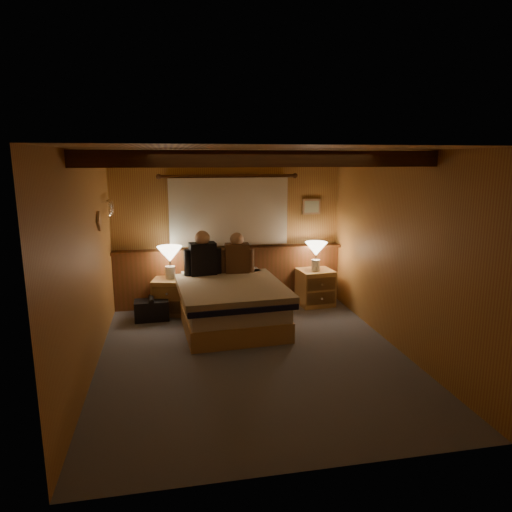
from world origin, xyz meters
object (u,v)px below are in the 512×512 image
object	(u,v)px
nightstand_left	(170,296)
person_left	(203,256)
bed	(230,303)
duffel_bag	(152,310)
lamp_right	(316,251)
lamp_left	(170,256)
nightstand_right	(315,287)
person_right	(237,256)

from	to	relation	value
nightstand_left	person_left	bearing A→B (deg)	-0.46
bed	person_left	bearing A→B (deg)	116.96
person_left	duffel_bag	bearing A→B (deg)	-177.79
bed	lamp_right	world-z (taller)	lamp_right
lamp_left	lamp_right	xyz separation A→B (m)	(2.26, -0.08, 0.01)
lamp_right	bed	bearing A→B (deg)	-156.72
person_left	nightstand_right	bearing A→B (deg)	-4.09
nightstand_left	nightstand_right	distance (m)	2.29
nightstand_left	lamp_left	distance (m)	0.62
nightstand_right	lamp_left	xyz separation A→B (m)	(-2.28, 0.05, 0.60)
lamp_right	duffel_bag	bearing A→B (deg)	-175.76
person_left	duffel_bag	xyz separation A→B (m)	(-0.77, -0.13, -0.74)
nightstand_right	person_right	world-z (taller)	person_right
lamp_right	lamp_left	bearing A→B (deg)	177.92
lamp_left	bed	bearing A→B (deg)	-40.91
bed	lamp_left	size ratio (longest dim) A/B	3.85
lamp_right	duffel_bag	size ratio (longest dim) A/B	0.92
nightstand_left	person_right	size ratio (longest dim) A/B	0.90
bed	lamp_right	size ratio (longest dim) A/B	4.13
nightstand_left	lamp_right	world-z (taller)	lamp_right
nightstand_right	lamp_left	size ratio (longest dim) A/B	1.18
person_right	duffel_bag	size ratio (longest dim) A/B	1.28
duffel_bag	lamp_left	bearing A→B (deg)	41.18
nightstand_left	lamp_left	bearing A→B (deg)	79.00
nightstand_right	lamp_right	size ratio (longest dim) A/B	1.26
nightstand_left	lamp_right	size ratio (longest dim) A/B	1.25
bed	lamp_left	xyz separation A→B (m)	(-0.81, 0.70, 0.56)
person_right	bed	bearing A→B (deg)	-104.25
lamp_left	lamp_right	distance (m)	2.26
bed	duffel_bag	world-z (taller)	bed
nightstand_right	person_right	distance (m)	1.40
bed	nightstand_right	distance (m)	1.60
bed	nightstand_left	distance (m)	1.07
person_right	duffel_bag	xyz separation A→B (m)	(-1.29, -0.16, -0.71)
bed	duffel_bag	xyz separation A→B (m)	(-1.10, 0.43, -0.17)
lamp_right	person_right	size ratio (longest dim) A/B	0.72
nightstand_right	bed	bearing A→B (deg)	-161.74
lamp_right	person_right	bearing A→B (deg)	-178.89
duffel_bag	nightstand_right	bearing A→B (deg)	2.89
lamp_left	person_left	distance (m)	0.50
lamp_right	person_left	world-z (taller)	person_left
person_left	person_right	world-z (taller)	person_left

